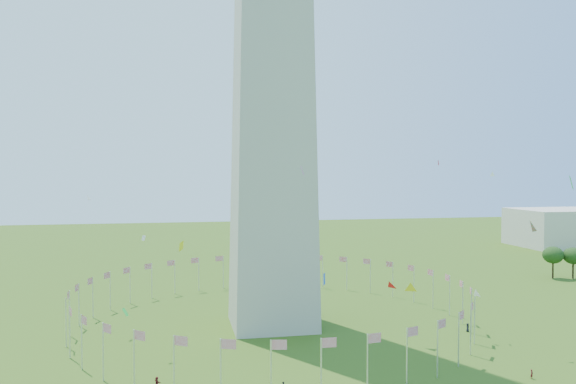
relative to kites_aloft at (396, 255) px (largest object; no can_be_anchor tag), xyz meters
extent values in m
cylinder|color=silver|center=(23.09, 25.30, -13.37)|extent=(0.24, 0.24, 9.00)
cylinder|color=silver|center=(22.48, 32.25, -13.37)|extent=(0.24, 0.24, 9.00)
cylinder|color=silver|center=(20.68, 38.99, -13.37)|extent=(0.24, 0.24, 9.00)
cylinder|color=silver|center=(17.73, 45.30, -13.37)|extent=(0.24, 0.24, 9.00)
cylinder|color=silver|center=(13.73, 51.02, -13.37)|extent=(0.24, 0.24, 9.00)
cylinder|color=silver|center=(8.80, 55.95, -13.37)|extent=(0.24, 0.24, 9.00)
cylinder|color=silver|center=(3.09, 59.95, -13.37)|extent=(0.24, 0.24, 9.00)
cylinder|color=silver|center=(-3.23, 62.89, -13.37)|extent=(0.24, 0.24, 9.00)
cylinder|color=silver|center=(-9.96, 64.70, -13.37)|extent=(0.24, 0.24, 9.00)
cylinder|color=silver|center=(-16.91, 65.30, -13.37)|extent=(0.24, 0.24, 9.00)
cylinder|color=silver|center=(-23.86, 64.70, -13.37)|extent=(0.24, 0.24, 9.00)
cylinder|color=silver|center=(-30.59, 62.89, -13.37)|extent=(0.24, 0.24, 9.00)
cylinder|color=silver|center=(-36.91, 59.95, -13.37)|extent=(0.24, 0.24, 9.00)
cylinder|color=silver|center=(-42.62, 55.95, -13.37)|extent=(0.24, 0.24, 9.00)
cylinder|color=silver|center=(-47.55, 51.02, -13.37)|extent=(0.24, 0.24, 9.00)
cylinder|color=silver|center=(-51.55, 45.30, -13.37)|extent=(0.24, 0.24, 9.00)
cylinder|color=silver|center=(-54.50, 38.99, -13.37)|extent=(0.24, 0.24, 9.00)
cylinder|color=silver|center=(-56.30, 32.25, -13.37)|extent=(0.24, 0.24, 9.00)
cylinder|color=silver|center=(-56.91, 25.30, -13.37)|extent=(0.24, 0.24, 9.00)
cylinder|color=silver|center=(-56.30, 18.36, -13.37)|extent=(0.24, 0.24, 9.00)
cylinder|color=silver|center=(-54.50, 11.62, -13.37)|extent=(0.24, 0.24, 9.00)
cylinder|color=silver|center=(-51.55, 5.30, -13.37)|extent=(0.24, 0.24, 9.00)
cylinder|color=silver|center=(-47.55, -0.41, -13.37)|extent=(0.24, 0.24, 9.00)
cylinder|color=silver|center=(-42.62, -5.34, -13.37)|extent=(0.24, 0.24, 9.00)
cylinder|color=silver|center=(-36.91, -9.34, -13.37)|extent=(0.24, 0.24, 9.00)
cylinder|color=silver|center=(-30.59, -12.28, -13.37)|extent=(0.24, 0.24, 9.00)
cylinder|color=silver|center=(-23.86, -14.09, -13.37)|extent=(0.24, 0.24, 9.00)
cylinder|color=silver|center=(-16.91, -14.70, -13.37)|extent=(0.24, 0.24, 9.00)
cylinder|color=silver|center=(-9.96, -14.09, -13.37)|extent=(0.24, 0.24, 9.00)
cylinder|color=silver|center=(-3.23, -12.28, -13.37)|extent=(0.24, 0.24, 9.00)
cylinder|color=silver|center=(3.09, -9.34, -13.37)|extent=(0.24, 0.24, 9.00)
cylinder|color=silver|center=(8.80, -5.34, -13.37)|extent=(0.24, 0.24, 9.00)
cylinder|color=silver|center=(13.73, -0.41, -13.37)|extent=(0.24, 0.24, 9.00)
cylinder|color=silver|center=(17.73, 5.30, -13.37)|extent=(0.24, 0.24, 9.00)
cylinder|color=silver|center=(20.68, 11.62, -13.37)|extent=(0.24, 0.24, 9.00)
cylinder|color=silver|center=(22.48, 18.36, -13.37)|extent=(0.24, 0.24, 9.00)
cube|color=beige|center=(133.09, 125.30, -9.87)|extent=(50.00, 30.00, 16.00)
imported|color=maroon|center=(-39.43, -4.76, -17.06)|extent=(1.36, 1.62, 1.62)
imported|color=#5D151B|center=(17.27, -12.51, -17.15)|extent=(0.63, 0.58, 1.45)
imported|color=black|center=(20.61, 12.92, -17.01)|extent=(0.89, 1.01, 1.72)
plane|color=yellow|center=(6.20, 7.98, -7.53)|extent=(1.98, 1.97, 2.51)
plane|color=green|center=(15.84, -22.40, 12.64)|extent=(1.85, 1.46, 2.25)
plane|color=yellow|center=(-35.81, -12.59, 4.11)|extent=(0.55, 1.53, 1.55)
plane|color=white|center=(-54.97, 37.99, 8.44)|extent=(0.86, 1.88, 1.71)
plane|color=white|center=(-42.19, 13.78, 2.31)|extent=(1.11, 0.25, 1.13)
plane|color=#CC2699|center=(-17.90, -7.10, 14.29)|extent=(1.54, 1.11, 1.76)
plane|color=red|center=(16.18, 17.39, 15.96)|extent=(0.24, 1.20, 1.21)
plane|color=white|center=(19.40, 7.55, -9.01)|extent=(1.01, 1.61, 1.62)
plane|color=blue|center=(-11.42, 4.15, -4.40)|extent=(2.05, 0.49, 2.10)
plane|color=green|center=(-46.18, 22.05, -12.87)|extent=(1.76, 1.88, 1.58)
plane|color=white|center=(21.23, 5.71, 13.60)|extent=(1.01, 0.20, 1.00)
plane|color=#CC2699|center=(23.64, -3.17, 4.55)|extent=(2.40, 2.15, 2.10)
plane|color=red|center=(-1.19, -0.90, -4.96)|extent=(1.49, 2.32, 1.87)
ellipsoid|color=#254C19|center=(74.66, 59.83, -13.15)|extent=(6.05, 6.05, 9.45)
ellipsoid|color=#254C19|center=(80.14, 58.05, -13.27)|extent=(5.90, 5.90, 9.22)
camera|label=1|loc=(-36.46, -88.97, 14.01)|focal=35.00mm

